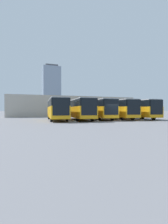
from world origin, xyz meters
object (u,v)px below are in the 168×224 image
bus_3 (79,109)px  bus_4 (57,109)px  bus_0 (136,109)px  bus_1 (117,109)px  bus_2 (98,109)px

bus_3 → bus_4: (3.74, -0.38, 0.00)m
bus_0 → bus_3: 11.22m
bus_1 → bus_2: same height
bus_1 → bus_2: bearing=3.0°
bus_1 → bus_0: bearing=175.9°
bus_3 → bus_4: same height
bus_3 → bus_1: bearing=-170.1°
bus_0 → bus_3: (11.22, -0.05, 0.00)m
bus_2 → bus_3: (3.74, 0.75, 0.00)m
bus_0 → bus_1: bearing=-4.1°
bus_2 → bus_3: same height
bus_1 → bus_3: 7.51m
bus_2 → bus_4: same height
bus_0 → bus_3: bearing=5.2°
bus_0 → bus_1: size_ratio=1.00×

